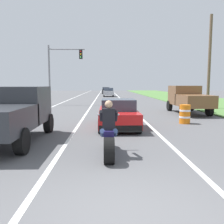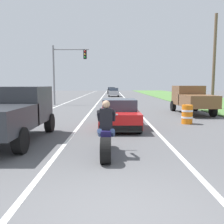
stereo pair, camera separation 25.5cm
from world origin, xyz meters
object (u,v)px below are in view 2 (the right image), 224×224
Objects in this scene: pickup_truck_left_lane_dark_grey at (13,111)px; traffic_light_mast_near at (64,66)px; sports_car_red at (119,114)px; distant_car_far_ahead at (114,92)px; motorcycle_with_rider at (106,136)px; construction_barrel_nearest at (187,114)px; distant_car_further_ahead at (112,90)px; pickup_truck_right_shoulder_brown at (192,98)px.

pickup_truck_left_lane_dark_grey is 16.46m from traffic_light_mast_near.
distant_car_far_ahead is at bearing 90.14° from sports_car_red.
motorcycle_with_rider reaches higher than construction_barrel_nearest.
distant_car_further_ahead is at bearing 89.95° from motorcycle_with_rider.
distant_car_far_ahead is (3.88, 33.22, -0.33)m from pickup_truck_left_lane_dark_grey.
pickup_truck_right_shoulder_brown is (9.28, 8.44, 0.00)m from pickup_truck_left_lane_dark_grey.
distant_car_further_ahead is (4.74, 30.26, -3.16)m from traffic_light_mast_near.
motorcycle_with_rider is 4.88m from sports_car_red.
traffic_light_mast_near is 1.50× the size of distant_car_further_ahead.
pickup_truck_left_lane_dark_grey and pickup_truck_right_shoulder_brown have the same top height.
construction_barrel_nearest is (8.83, -12.26, -3.43)m from traffic_light_mast_near.
traffic_light_mast_near is (-10.56, 7.73, 2.83)m from pickup_truck_right_shoulder_brown.
pickup_truck_left_lane_dark_grey reaches higher than construction_barrel_nearest.
pickup_truck_left_lane_dark_grey reaches higher than distant_car_further_ahead.
distant_car_far_ahead is (-3.68, 29.32, 0.27)m from construction_barrel_nearest.
sports_car_red is at bearing 36.69° from pickup_truck_left_lane_dark_grey.
pickup_truck_left_lane_dark_grey is 1.00× the size of pickup_truck_right_shoulder_brown.
motorcycle_with_rider is 0.37× the size of traffic_light_mast_near.
traffic_light_mast_near is at bearing 125.76° from construction_barrel_nearest.
construction_barrel_nearest is at bearing 27.33° from pickup_truck_left_lane_dark_grey.
pickup_truck_right_shoulder_brown is 1.20× the size of distant_car_far_ahead.
distant_car_further_ahead is (0.04, 48.33, 0.18)m from motorcycle_with_rider.
construction_barrel_nearest is (7.55, 3.90, -0.60)m from pickup_truck_left_lane_dark_grey.
pickup_truck_right_shoulder_brown is at bearing 45.86° from sports_car_red.
traffic_light_mast_near is (-1.27, 16.16, 2.83)m from pickup_truck_left_lane_dark_grey.
motorcycle_with_rider is at bearing -90.05° from distant_car_further_ahead.
construction_barrel_nearest is at bearing 54.66° from motorcycle_with_rider.
pickup_truck_right_shoulder_brown is 4.89m from construction_barrel_nearest.
construction_barrel_nearest is at bearing -110.85° from pickup_truck_right_shoulder_brown.
distant_car_far_ahead reaches higher than construction_barrel_nearest.
distant_car_further_ahead is (-0.41, 13.20, 0.00)m from distant_car_far_ahead.
motorcycle_with_rider is 0.55× the size of distant_car_far_ahead.
pickup_truck_right_shoulder_brown is 4.80× the size of construction_barrel_nearest.
pickup_truck_right_shoulder_brown is 38.43m from distant_car_further_ahead.
motorcycle_with_rider is 0.46× the size of pickup_truck_right_shoulder_brown.
pickup_truck_right_shoulder_brown reaches higher than motorcycle_with_rider.
pickup_truck_left_lane_dark_grey is (-3.95, -2.94, 0.48)m from sports_car_red.
motorcycle_with_rider reaches higher than distant_car_far_ahead.
motorcycle_with_rider is 11.90m from pickup_truck_right_shoulder_brown.
pickup_truck_left_lane_dark_grey reaches higher than motorcycle_with_rider.
motorcycle_with_rider is 3.96m from pickup_truck_left_lane_dark_grey.
sports_car_red is at bearing -89.86° from distant_car_far_ahead.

